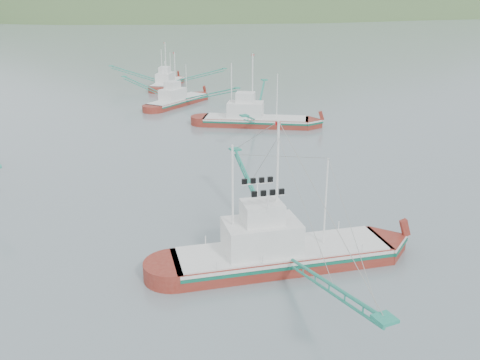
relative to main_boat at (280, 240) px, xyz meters
name	(u,v)px	position (x,y,z in m)	size (l,w,h in m)	color
ground	(275,246)	(1.07, 2.65, -1.89)	(1200.00, 1200.00, 0.00)	slate
main_boat	(280,240)	(0.00, 0.00, 0.00)	(15.20, 26.42, 10.80)	maroon
bg_boat_far	(177,93)	(11.27, 54.72, 0.07)	(16.36, 20.48, 9.20)	maroon
bg_boat_right	(255,110)	(16.34, 36.46, 0.34)	(18.10, 23.75, 10.56)	maroon
bg_boat_extra	(167,77)	(15.19, 72.50, 0.07)	(19.80, 17.15, 9.20)	maroon
headland_right	(281,11)	(241.07, 432.65, -1.89)	(684.00, 432.00, 306.00)	#3E5B2F
ridge_distant	(31,10)	(31.07, 562.65, -1.89)	(960.00, 400.00, 240.00)	slate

